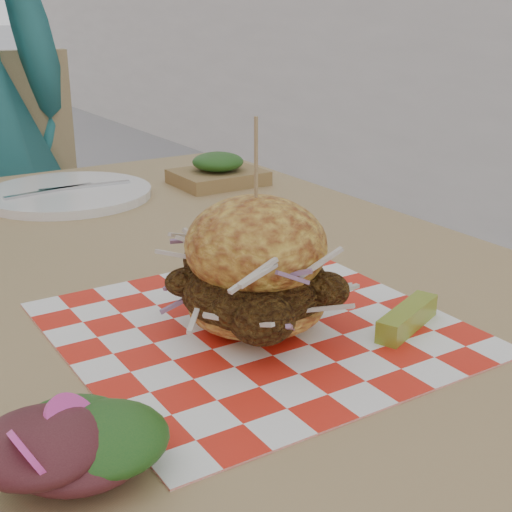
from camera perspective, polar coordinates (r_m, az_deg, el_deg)
The scene contains 8 objects.
patio_table at distance 0.89m, azimuth -6.50°, elevation -5.65°, with size 0.80×1.20×0.75m.
patio_chair at distance 1.75m, azimuth -19.26°, elevation 1.87°, with size 0.46×0.47×0.95m.
paper_liner at distance 0.70m, azimuth 0.00°, elevation -5.72°, with size 0.36×0.36×0.00m, color red.
sandwich at distance 0.68m, azimuth -0.00°, elevation -1.31°, with size 0.18×0.18×0.20m.
pickle_spear at distance 0.71m, azimuth 12.01°, elevation -4.87°, with size 0.10×0.02×0.02m, color #97AC32.
side_salad at distance 0.50m, azimuth -15.11°, elevation -16.28°, with size 0.13×0.14×0.05m.
place_setting at distance 1.21m, azimuth -14.81°, elevation 4.84°, with size 0.27×0.27×0.02m.
kraft_tray at distance 1.26m, azimuth -3.05°, elevation 6.77°, with size 0.15×0.12×0.06m.
Camera 1 is at (-0.50, -0.70, 1.05)m, focal length 50.00 mm.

